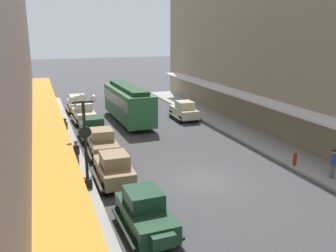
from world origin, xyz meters
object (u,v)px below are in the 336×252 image
object	(u,v)px
fire_hydrant	(295,159)
pedestrian_0	(66,129)
parked_car_3	(145,211)
parked_car_5	(103,143)
parked_car_1	(77,103)
parked_car_4	(114,168)
lamp_post_with_clock	(85,137)
pedestrian_4	(77,154)
parked_car_6	(93,128)
parked_car_2	(184,110)
streetcar	(128,102)
pedestrian_5	(333,164)
pedestrian_3	(57,115)
parked_car_0	(84,113)
pedestrian_1	(64,135)

from	to	relation	value
fire_hydrant	pedestrian_0	bearing A→B (deg)	140.67
parked_car_3	parked_car_5	xyz separation A→B (m)	(0.02, 10.42, 0.00)
parked_car_1	parked_car_3	bearing A→B (deg)	-89.81
parked_car_4	lamp_post_with_clock	bearing A→B (deg)	-166.57
parked_car_4	pedestrian_4	xyz separation A→B (m)	(-1.73, 2.88, 0.07)
parked_car_6	fire_hydrant	distance (m)	15.28
parked_car_6	fire_hydrant	world-z (taller)	parked_car_6
parked_car_2	streetcar	xyz separation A→B (m)	(-5.25, 0.99, 0.96)
parked_car_2	pedestrian_5	size ratio (longest dim) A/B	2.57
pedestrian_3	pedestrian_5	bearing A→B (deg)	-52.34
parked_car_2	streetcar	distance (m)	5.43
parked_car_4	pedestrian_4	world-z (taller)	parked_car_4
pedestrian_3	parked_car_2	bearing A→B (deg)	-8.00
parked_car_0	parked_car_4	bearing A→B (deg)	-90.90
parked_car_0	fire_hydrant	size ratio (longest dim) A/B	5.25
parked_car_2	lamp_post_with_clock	bearing A→B (deg)	-129.93
parked_car_2	parked_car_6	size ratio (longest dim) A/B	1.00
parked_car_6	pedestrian_0	bearing A→B (deg)	175.34
parked_car_0	streetcar	world-z (taller)	streetcar
pedestrian_4	pedestrian_5	size ratio (longest dim) A/B	1.00
lamp_post_with_clock	pedestrian_3	distance (m)	14.95
parked_car_0	parked_car_2	size ratio (longest dim) A/B	1.00
parked_car_5	pedestrian_1	xyz separation A→B (m)	(-2.35, 2.64, 0.05)
parked_car_0	pedestrian_1	world-z (taller)	parked_car_0
parked_car_5	pedestrian_1	bearing A→B (deg)	131.65
parked_car_0	pedestrian_3	xyz separation A→B (m)	(-2.44, -0.49, 0.05)
parked_car_5	pedestrian_4	xyz separation A→B (m)	(-1.96, -2.02, 0.07)
parked_car_5	fire_hydrant	xyz separation A→B (m)	(10.99, -6.35, -0.38)
parked_car_0	pedestrian_4	size ratio (longest dim) A/B	2.58
parked_car_5	fire_hydrant	bearing A→B (deg)	-30.02
parked_car_1	pedestrian_4	bearing A→B (deg)	-96.18
parked_car_5	parked_car_6	size ratio (longest dim) A/B	1.00
parked_car_2	streetcar	world-z (taller)	streetcar
pedestrian_0	pedestrian_5	xyz separation A→B (m)	(13.78, -13.13, 0.00)
parked_car_2	parked_car_3	xyz separation A→B (m)	(-9.28, -18.31, 0.00)
fire_hydrant	pedestrian_5	xyz separation A→B (m)	(0.68, -2.39, 0.45)
pedestrian_5	fire_hydrant	bearing A→B (deg)	105.79
pedestrian_5	parked_car_0	bearing A→B (deg)	121.86
parked_car_3	streetcar	xyz separation A→B (m)	(4.03, 19.30, 0.96)
pedestrian_1	lamp_post_with_clock	bearing A→B (deg)	-85.75
parked_car_2	pedestrian_1	size ratio (longest dim) A/B	2.61
parked_car_4	fire_hydrant	size ratio (longest dim) A/B	5.20
parked_car_0	fire_hydrant	distance (m)	19.72
pedestrian_0	pedestrian_5	world-z (taller)	same
streetcar	pedestrian_5	bearing A→B (deg)	-66.51
parked_car_1	parked_car_5	xyz separation A→B (m)	(0.11, -15.07, 0.00)
fire_hydrant	pedestrian_5	world-z (taller)	pedestrian_5
parked_car_1	pedestrian_3	world-z (taller)	parked_car_1
fire_hydrant	pedestrian_1	distance (m)	16.09
parked_car_0	pedestrian_1	bearing A→B (deg)	-107.67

